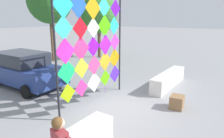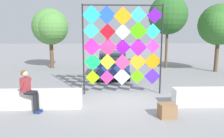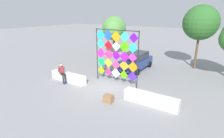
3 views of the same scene
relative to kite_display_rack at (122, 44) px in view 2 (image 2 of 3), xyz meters
name	(u,v)px [view 2 (image 2 of 3)]	position (x,y,z in m)	size (l,w,h in m)	color
ground	(126,102)	(0.09, -1.20, -2.36)	(120.00, 120.00, 0.00)	gray
plaza_ledge_left	(38,99)	(-3.38, -1.76, -2.01)	(3.31, 0.56, 0.70)	silver
plaza_ledge_right	(215,97)	(3.55, -1.76, -2.01)	(3.31, 0.56, 0.70)	silver
kite_display_rack	(122,44)	(0.00, 0.00, 0.00)	(3.69, 0.11, 4.14)	#232328
seated_vendor	(28,88)	(-3.56, -2.18, -1.45)	(0.72, 0.55, 1.55)	black
parked_car	(112,64)	(-0.33, 4.13, -1.51)	(2.10, 4.32, 1.67)	navy
cardboard_box_large	(167,111)	(1.28, -2.87, -2.12)	(0.54, 0.46, 0.48)	olive
tree_palm_like	(52,27)	(-5.11, 7.81, 1.07)	(2.99, 3.26, 4.93)	brown
tree_far_right	(168,15)	(4.48, 7.66, 2.02)	(3.20, 3.20, 6.01)	brown
tree_broadleaf	(219,25)	(7.59, 5.50, 1.14)	(3.05, 3.21, 5.05)	brown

